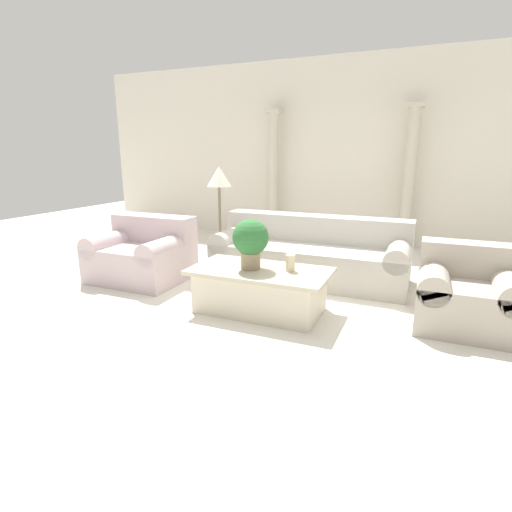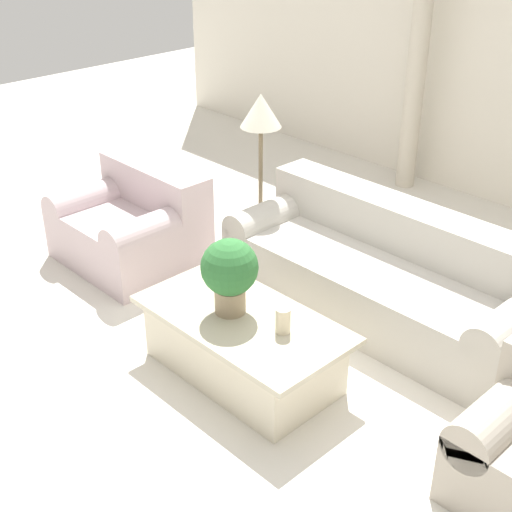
% 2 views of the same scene
% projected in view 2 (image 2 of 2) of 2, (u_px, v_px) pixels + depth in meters
% --- Properties ---
extents(ground_plane, '(16.00, 16.00, 0.00)m').
position_uv_depth(ground_plane, '(293.00, 348.00, 4.98)').
color(ground_plane, silver).
extents(sofa_long, '(2.44, 0.94, 0.79)m').
position_uv_depth(sofa_long, '(384.00, 274.00, 5.26)').
color(sofa_long, '#B7B2A8').
rests_on(sofa_long, ground_plane).
extents(loveseat, '(1.14, 0.94, 0.79)m').
position_uv_depth(loveseat, '(133.00, 223.00, 5.99)').
color(loveseat, '#C4AFB2').
rests_on(loveseat, ground_plane).
extents(coffee_table, '(1.40, 0.75, 0.45)m').
position_uv_depth(coffee_table, '(243.00, 345.00, 4.63)').
color(coffee_table, beige).
rests_on(coffee_table, ground_plane).
extents(potted_plant, '(0.37, 0.37, 0.51)m').
position_uv_depth(potted_plant, '(230.00, 271.00, 4.44)').
color(potted_plant, '#937F60').
rests_on(potted_plant, coffee_table).
extents(pillar_candle, '(0.09, 0.09, 0.17)m').
position_uv_depth(pillar_candle, '(283.00, 320.00, 4.34)').
color(pillar_candle, beige).
rests_on(pillar_candle, coffee_table).
extents(floor_lamp, '(0.33, 0.33, 1.41)m').
position_uv_depth(floor_lamp, '(261.00, 120.00, 5.66)').
color(floor_lamp, brown).
rests_on(floor_lamp, ground_plane).
extents(column_left, '(0.27, 0.27, 2.34)m').
position_uv_depth(column_left, '(416.00, 72.00, 7.02)').
color(column_left, beige).
rests_on(column_left, ground_plane).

